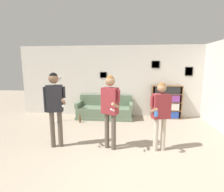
{
  "coord_description": "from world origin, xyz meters",
  "views": [
    {
      "loc": [
        0.24,
        -2.87,
        1.95
      ],
      "look_at": [
        -0.26,
        1.92,
        1.11
      ],
      "focal_mm": 28.0,
      "sensor_mm": 36.0,
      "label": 1
    }
  ],
  "objects_px": {
    "person_player_foreground_left": "(55,102)",
    "person_player_foreground_center": "(110,104)",
    "couch": "(105,110)",
    "drinking_cup": "(161,84)",
    "floor_lamp": "(56,92)",
    "bottle_on_floor": "(80,119)",
    "person_watcher_holding_cup": "(161,110)",
    "bookshelf": "(166,102)"
  },
  "relations": [
    {
      "from": "bottle_on_floor",
      "to": "person_watcher_holding_cup",
      "type": "bearing_deg",
      "value": -36.69
    },
    {
      "from": "floor_lamp",
      "to": "bottle_on_floor",
      "type": "bearing_deg",
      "value": -1.69
    },
    {
      "from": "bookshelf",
      "to": "floor_lamp",
      "type": "bearing_deg",
      "value": -168.05
    },
    {
      "from": "person_player_foreground_center",
      "to": "person_player_foreground_left",
      "type": "bearing_deg",
      "value": -178.41
    },
    {
      "from": "person_player_foreground_center",
      "to": "bookshelf",
      "type": "bearing_deg",
      "value": 55.93
    },
    {
      "from": "person_player_foreground_left",
      "to": "person_watcher_holding_cup",
      "type": "bearing_deg",
      "value": 1.28
    },
    {
      "from": "person_player_foreground_left",
      "to": "person_player_foreground_center",
      "type": "xyz_separation_m",
      "value": [
        1.3,
        0.04,
        -0.04
      ]
    },
    {
      "from": "drinking_cup",
      "to": "bookshelf",
      "type": "bearing_deg",
      "value": -0.04
    },
    {
      "from": "person_player_foreground_left",
      "to": "bookshelf",
      "type": "bearing_deg",
      "value": 41.02
    },
    {
      "from": "bookshelf",
      "to": "couch",
      "type": "bearing_deg",
      "value": -174.95
    },
    {
      "from": "bookshelf",
      "to": "person_player_foreground_left",
      "type": "relative_size",
      "value": 0.69
    },
    {
      "from": "couch",
      "to": "person_player_foreground_left",
      "type": "bearing_deg",
      "value": -108.07
    },
    {
      "from": "bottle_on_floor",
      "to": "floor_lamp",
      "type": "bearing_deg",
      "value": 178.31
    },
    {
      "from": "couch",
      "to": "person_player_foreground_left",
      "type": "distance_m",
      "value": 2.75
    },
    {
      "from": "person_watcher_holding_cup",
      "to": "bottle_on_floor",
      "type": "bearing_deg",
      "value": 143.31
    },
    {
      "from": "bottle_on_floor",
      "to": "person_player_foreground_left",
      "type": "bearing_deg",
      "value": -91.06
    },
    {
      "from": "couch",
      "to": "person_player_foreground_center",
      "type": "bearing_deg",
      "value": -78.81
    },
    {
      "from": "couch",
      "to": "person_player_foreground_left",
      "type": "relative_size",
      "value": 1.16
    },
    {
      "from": "couch",
      "to": "person_player_foreground_left",
      "type": "xyz_separation_m",
      "value": [
        -0.81,
        -2.49,
        0.84
      ]
    },
    {
      "from": "floor_lamp",
      "to": "person_player_foreground_center",
      "type": "distance_m",
      "value": 2.78
    },
    {
      "from": "bottle_on_floor",
      "to": "bookshelf",
      "type": "bearing_deg",
      "value": 15.46
    },
    {
      "from": "couch",
      "to": "drinking_cup",
      "type": "height_order",
      "value": "drinking_cup"
    },
    {
      "from": "person_watcher_holding_cup",
      "to": "bookshelf",
      "type": "bearing_deg",
      "value": 76.0
    },
    {
      "from": "bookshelf",
      "to": "person_player_foreground_center",
      "type": "relative_size",
      "value": 0.71
    },
    {
      "from": "person_watcher_holding_cup",
      "to": "floor_lamp",
      "type": "bearing_deg",
      "value": 150.64
    },
    {
      "from": "person_watcher_holding_cup",
      "to": "bottle_on_floor",
      "type": "distance_m",
      "value": 3.11
    },
    {
      "from": "bookshelf",
      "to": "person_player_foreground_center",
      "type": "bearing_deg",
      "value": -124.07
    },
    {
      "from": "bookshelf",
      "to": "floor_lamp",
      "type": "height_order",
      "value": "floor_lamp"
    },
    {
      "from": "couch",
      "to": "floor_lamp",
      "type": "distance_m",
      "value": 1.88
    },
    {
      "from": "person_player_foreground_left",
      "to": "bottle_on_floor",
      "type": "bearing_deg",
      "value": 88.94
    },
    {
      "from": "couch",
      "to": "person_player_foreground_center",
      "type": "relative_size",
      "value": 1.19
    },
    {
      "from": "person_player_foreground_left",
      "to": "person_player_foreground_center",
      "type": "height_order",
      "value": "person_player_foreground_left"
    },
    {
      "from": "person_player_foreground_left",
      "to": "couch",
      "type": "bearing_deg",
      "value": 71.93
    },
    {
      "from": "person_player_foreground_center",
      "to": "drinking_cup",
      "type": "distance_m",
      "value": 3.09
    },
    {
      "from": "bookshelf",
      "to": "drinking_cup",
      "type": "xyz_separation_m",
      "value": [
        -0.22,
        0.0,
        0.67
      ]
    },
    {
      "from": "floor_lamp",
      "to": "person_watcher_holding_cup",
      "type": "height_order",
      "value": "floor_lamp"
    },
    {
      "from": "person_watcher_holding_cup",
      "to": "person_player_foreground_left",
      "type": "bearing_deg",
      "value": -178.72
    },
    {
      "from": "bottle_on_floor",
      "to": "couch",
      "type": "bearing_deg",
      "value": 39.64
    },
    {
      "from": "floor_lamp",
      "to": "person_watcher_holding_cup",
      "type": "relative_size",
      "value": 1.01
    },
    {
      "from": "couch",
      "to": "floor_lamp",
      "type": "bearing_deg",
      "value": -158.82
    },
    {
      "from": "couch",
      "to": "drinking_cup",
      "type": "relative_size",
      "value": 19.5
    },
    {
      "from": "floor_lamp",
      "to": "bottle_on_floor",
      "type": "xyz_separation_m",
      "value": [
        0.82,
        -0.02,
        -0.94
      ]
    }
  ]
}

